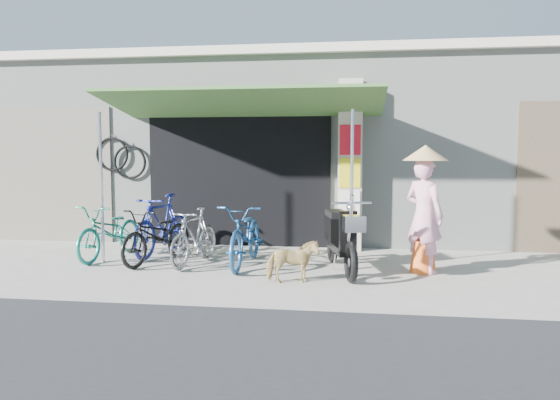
# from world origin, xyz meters

# --- Properties ---
(ground) EXTENTS (80.00, 80.00, 0.00)m
(ground) POSITION_xyz_m (0.00, 0.00, 0.00)
(ground) COLOR #A7A297
(ground) RESTS_ON ground
(bicycle_shop) EXTENTS (12.30, 5.30, 3.66)m
(bicycle_shop) POSITION_xyz_m (-0.00, 5.09, 1.83)
(bicycle_shop) COLOR #A8AEA5
(bicycle_shop) RESTS_ON ground
(shop_pillar) EXTENTS (0.42, 0.44, 3.00)m
(shop_pillar) POSITION_xyz_m (0.85, 2.45, 1.50)
(shop_pillar) COLOR #B8AF9D
(shop_pillar) RESTS_ON ground
(awning) EXTENTS (4.60, 1.88, 2.72)m
(awning) POSITION_xyz_m (-0.90, 1.63, 2.51)
(awning) COLOR #365F2A
(awning) RESTS_ON ground
(neighbour_left) EXTENTS (2.60, 0.06, 2.60)m
(neighbour_left) POSITION_xyz_m (-5.00, 2.59, 1.30)
(neighbour_left) COLOR #6B665B
(neighbour_left) RESTS_ON ground
(bike_teal) EXTENTS (0.84, 1.77, 0.90)m
(bike_teal) POSITION_xyz_m (-3.01, 1.04, 0.45)
(bike_teal) COLOR #1C816A
(bike_teal) RESTS_ON ground
(bike_blue) EXTENTS (0.79, 1.78, 1.03)m
(bike_blue) POSITION_xyz_m (-2.27, 1.42, 0.52)
(bike_blue) COLOR navy
(bike_blue) RESTS_ON ground
(bike_black) EXTENTS (1.04, 1.75, 0.87)m
(bike_black) POSITION_xyz_m (-2.11, 0.81, 0.43)
(bike_black) COLOR black
(bike_black) RESTS_ON ground
(bike_silver) EXTENTS (0.69, 1.53, 0.89)m
(bike_silver) POSITION_xyz_m (-1.49, 0.72, 0.44)
(bike_silver) COLOR #9F9FA3
(bike_silver) RESTS_ON ground
(bike_navy) EXTENTS (0.67, 1.84, 0.96)m
(bike_navy) POSITION_xyz_m (-0.68, 0.77, 0.48)
(bike_navy) COLOR navy
(bike_navy) RESTS_ON ground
(street_dog) EXTENTS (0.74, 0.48, 0.58)m
(street_dog) POSITION_xyz_m (0.14, -0.22, 0.29)
(street_dog) COLOR tan
(street_dog) RESTS_ON ground
(moped) EXTENTS (0.70, 1.90, 1.09)m
(moped) POSITION_xyz_m (0.75, 0.60, 0.49)
(moped) COLOR black
(moped) RESTS_ON ground
(nun) EXTENTS (0.72, 0.70, 1.84)m
(nun) POSITION_xyz_m (1.94, 0.68, 0.90)
(nun) COLOR pink
(nun) RESTS_ON ground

